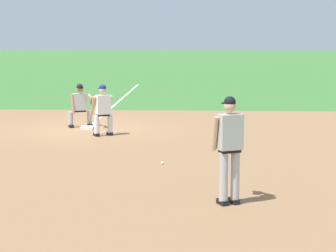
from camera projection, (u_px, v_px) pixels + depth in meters
ground_plane at (87, 129)px, 19.69m from camera, size 160.00×160.00×0.00m
infield_dirt_patch at (139, 156)px, 15.43m from camera, size 18.00×18.00×0.01m
foul_line_stripe at (120, 100)px, 27.82m from camera, size 16.46×0.10×0.00m
first_base_bag at (87, 128)px, 19.68m from camera, size 0.38×0.38×0.09m
baseball at (162, 163)px, 14.52m from camera, size 0.07×0.07×0.07m
pitcher at (230, 143)px, 11.06m from camera, size 0.83×0.59×1.86m
first_baseman at (81, 104)px, 20.02m from camera, size 0.84×0.99×1.34m
baserunner at (103, 108)px, 18.36m from camera, size 0.62×0.68×1.46m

